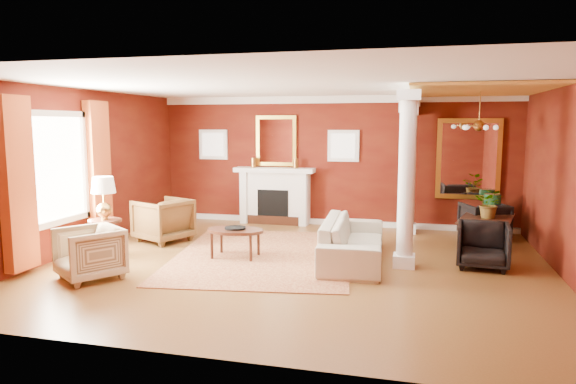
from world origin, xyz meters
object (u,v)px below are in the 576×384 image
(sofa, at_px, (353,233))
(side_table, at_px, (104,204))
(armchair_stripe, at_px, (89,251))
(coffee_table, at_px, (235,232))
(dining_table, at_px, (488,224))
(armchair_leopard, at_px, (163,218))

(sofa, xyz_separation_m, side_table, (-4.18, -0.76, 0.45))
(armchair_stripe, height_order, side_table, side_table)
(sofa, bearing_deg, coffee_table, 94.26)
(sofa, xyz_separation_m, armchair_stripe, (-3.65, -1.95, -0.05))
(side_table, distance_m, dining_table, 6.91)
(side_table, bearing_deg, coffee_table, 12.68)
(armchair_stripe, distance_m, side_table, 1.40)
(armchair_stripe, relative_size, coffee_table, 0.87)
(sofa, height_order, armchair_stripe, sofa)
(armchair_leopard, relative_size, side_table, 0.67)
(armchair_leopard, bearing_deg, sofa, 105.21)
(sofa, bearing_deg, armchair_leopard, 78.09)
(armchair_leopard, distance_m, armchair_stripe, 2.52)
(armchair_stripe, distance_m, coffee_table, 2.37)
(armchair_leopard, bearing_deg, coffee_table, 88.85)
(armchair_leopard, height_order, armchair_stripe, armchair_leopard)
(armchair_stripe, height_order, coffee_table, armchair_stripe)
(armchair_leopard, relative_size, coffee_table, 0.94)
(armchair_leopard, distance_m, coffee_table, 1.98)
(sofa, relative_size, armchair_stripe, 2.86)
(coffee_table, relative_size, dining_table, 0.63)
(coffee_table, distance_m, side_table, 2.30)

